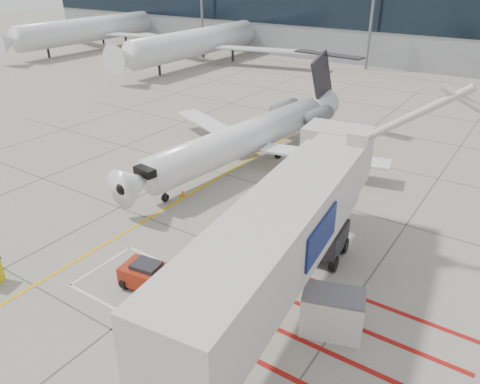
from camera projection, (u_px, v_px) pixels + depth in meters
The scene contains 10 objects.
ground_plane at pixel (173, 282), 23.12m from camera, with size 260.00×260.00×0.00m, color gray.
regional_jet at pixel (228, 127), 33.60m from camera, with size 21.29×26.85×7.04m, color white, non-canonical shape.
jet_bridge at pixel (274, 251), 18.34m from camera, with size 9.55×20.16×8.06m, color beige, non-canonical shape.
pushback_tug at pixel (147, 274), 22.52m from camera, with size 2.43×1.52×1.42m, color #9A230E, non-canonical shape.
baggage_cart at pixel (298, 230), 26.30m from camera, with size 2.08×1.31×1.31m, color slate, non-canonical shape.
ground_power_unit at pixel (332, 313), 19.62m from camera, with size 2.54×1.48×2.01m, color silver, non-canonical shape.
cone_nose at pixel (182, 193), 31.43m from camera, with size 0.35×0.35×0.48m, color orange.
cone_side at pixel (248, 244), 25.77m from camera, with size 0.32×0.32×0.45m, color #FF520D.
bg_aircraft_a at pixel (102, 12), 82.57m from camera, with size 36.47×40.52×12.16m, color silver, non-canonical shape.
bg_aircraft_b at pixel (209, 22), 70.87m from camera, with size 34.95×38.84×11.65m, color silver, non-canonical shape.
Camera 1 is at (13.18, -13.71, 14.29)m, focal length 35.00 mm.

